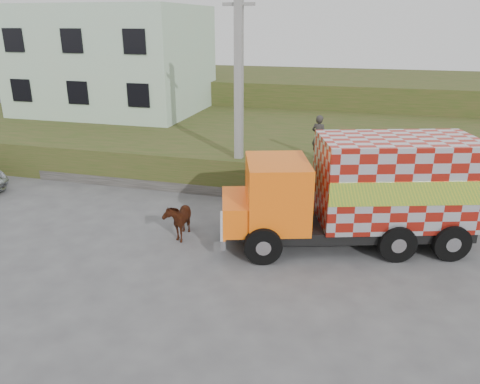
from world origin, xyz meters
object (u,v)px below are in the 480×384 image
(utility_pole, at_px, (239,92))
(pedestrian, at_px, (319,137))
(cargo_truck, at_px, (361,191))
(cow, at_px, (179,218))

(utility_pole, relative_size, pedestrian, 4.67)
(utility_pole, distance_m, cargo_truck, 6.39)
(cargo_truck, bearing_deg, utility_pole, 126.72)
(utility_pole, height_order, cow, utility_pole)
(pedestrian, bearing_deg, utility_pole, 38.10)
(cow, distance_m, pedestrian, 6.75)
(utility_pole, xyz_separation_m, cargo_truck, (4.83, -3.48, -2.32))
(utility_pole, distance_m, pedestrian, 3.58)
(cargo_truck, xyz_separation_m, cow, (-5.63, -0.97, -1.13))
(cargo_truck, bearing_deg, cow, 172.28)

